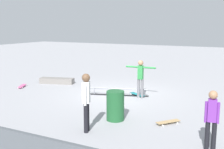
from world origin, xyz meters
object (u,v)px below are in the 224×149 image
at_px(bystander_white_shirt, 86,99).
at_px(loose_skateboard_natural, 168,122).
at_px(trash_bin, 115,106).
at_px(skate_ledge, 57,81).
at_px(bystander_purple_shirt, 212,118).
at_px(grind_rail, 117,92).
at_px(skater_main, 140,76).
at_px(skateboard_main, 137,94).
at_px(loose_skateboard_pink, 22,86).

bearing_deg(bystander_white_shirt, loose_skateboard_natural, -68.68).
bearing_deg(trash_bin, skate_ledge, -35.23).
bearing_deg(bystander_purple_shirt, bystander_white_shirt, 175.24).
bearing_deg(bystander_purple_shirt, grind_rail, 129.44).
bearing_deg(skater_main, bystander_white_shirt, 86.49).
bearing_deg(skateboard_main, loose_skateboard_natural, -22.59).
bearing_deg(skater_main, skate_ledge, -12.42).
distance_m(bystander_white_shirt, trash_bin, 1.38).
xyz_separation_m(bystander_white_shirt, loose_skateboard_pink, (5.95, -3.48, -0.88)).
relative_size(grind_rail, loose_skateboard_pink, 3.31).
relative_size(grind_rail, bystander_white_shirt, 1.57).
distance_m(grind_rail, skater_main, 1.31).
height_order(grind_rail, bystander_purple_shirt, bystander_purple_shirt).
distance_m(grind_rail, bystander_purple_shirt, 6.00).
height_order(skateboard_main, bystander_white_shirt, bystander_white_shirt).
distance_m(skater_main, skateboard_main, 0.90).
bearing_deg(skater_main, grind_rail, -0.65).
xyz_separation_m(skater_main, loose_skateboard_natural, (-1.95, 2.59, -0.85)).
bearing_deg(grind_rail, loose_skateboard_pink, -9.73).
xyz_separation_m(bystander_white_shirt, trash_bin, (-0.29, -1.27, -0.48)).
bearing_deg(bystander_white_shirt, skate_ledge, 25.31).
relative_size(loose_skateboard_natural, trash_bin, 0.78).
relative_size(skater_main, loose_skateboard_pink, 1.98).
height_order(grind_rail, trash_bin, trash_bin).
bearing_deg(bystander_purple_shirt, trash_bin, 152.69).
relative_size(bystander_purple_shirt, trash_bin, 1.59).
bearing_deg(bystander_white_shirt, grind_rail, -5.28).
height_order(bystander_white_shirt, trash_bin, bystander_white_shirt).
relative_size(skater_main, trash_bin, 1.66).
distance_m(skate_ledge, loose_skateboard_pink, 1.79).
relative_size(skater_main, bystander_purple_shirt, 1.04).
bearing_deg(skate_ledge, bystander_purple_shirt, 150.32).
bearing_deg(loose_skateboard_natural, bystander_white_shirt, 169.84).
bearing_deg(skate_ledge, trash_bin, 144.77).
relative_size(loose_skateboard_pink, trash_bin, 0.84).
relative_size(bystander_purple_shirt, loose_skateboard_natural, 2.03).
bearing_deg(skate_ledge, loose_skateboard_natural, 154.29).
xyz_separation_m(loose_skateboard_natural, trash_bin, (1.63, 0.40, 0.40)).
bearing_deg(loose_skateboard_pink, trash_bin, -136.29).
height_order(loose_skateboard_natural, loose_skateboard_pink, same).
relative_size(grind_rail, bystander_purple_shirt, 1.75).
relative_size(grind_rail, loose_skateboard_natural, 3.56).
bearing_deg(grind_rail, skater_main, 165.18).
distance_m(skater_main, bystander_white_shirt, 4.26).
bearing_deg(bystander_white_shirt, loose_skateboard_pink, 39.96).
bearing_deg(skateboard_main, trash_bin, -50.78).
xyz_separation_m(skateboard_main, loose_skateboard_natural, (-2.18, 2.80, 0.00)).
bearing_deg(grind_rail, bystander_purple_shirt, 120.12).
height_order(skater_main, bystander_white_shirt, bystander_white_shirt).
distance_m(skater_main, trash_bin, 3.05).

